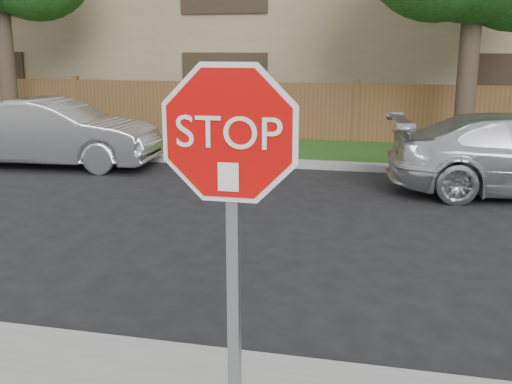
# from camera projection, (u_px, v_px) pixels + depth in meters

# --- Properties ---
(ground) EXTENTS (90.00, 90.00, 0.00)m
(ground) POSITION_uv_depth(u_px,v_px,m) (258.00, 362.00, 5.01)
(ground) COLOR black
(ground) RESTS_ON ground
(far_curb) EXTENTS (70.00, 0.30, 0.15)m
(far_curb) POSITION_uv_depth(u_px,v_px,m) (344.00, 166.00, 12.69)
(far_curb) COLOR gray
(far_curb) RESTS_ON ground
(grass_strip) EXTENTS (70.00, 3.00, 0.12)m
(grass_strip) POSITION_uv_depth(u_px,v_px,m) (350.00, 153.00, 14.26)
(grass_strip) COLOR #1E4714
(grass_strip) RESTS_ON ground
(fence) EXTENTS (70.00, 0.12, 1.60)m
(fence) POSITION_uv_depth(u_px,v_px,m) (356.00, 115.00, 15.59)
(fence) COLOR brown
(fence) RESTS_ON ground
(apartment_building) EXTENTS (35.20, 9.20, 7.20)m
(apartment_building) POSITION_uv_depth(u_px,v_px,m) (371.00, 16.00, 20.23)
(apartment_building) COLOR #93855B
(apartment_building) RESTS_ON ground
(stop_sign) EXTENTS (1.01, 0.13, 2.55)m
(stop_sign) POSITION_uv_depth(u_px,v_px,m) (231.00, 194.00, 3.13)
(stop_sign) COLOR gray
(stop_sign) RESTS_ON sidewalk_near
(sedan_left) EXTENTS (4.54, 1.87, 1.46)m
(sedan_left) POSITION_uv_depth(u_px,v_px,m) (55.00, 133.00, 12.87)
(sedan_left) COLOR #AAABAF
(sedan_left) RESTS_ON ground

